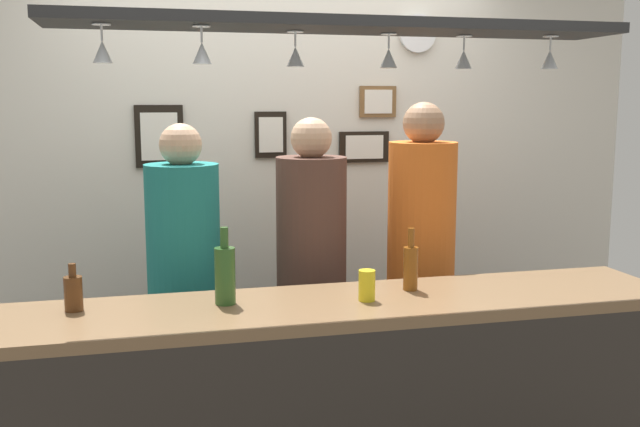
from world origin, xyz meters
The scene contains 21 objects.
back_wall centered at (0.00, 1.10, 1.30)m, with size 4.40×0.06×2.60m, color silver.
bar_counter centered at (0.00, -0.50, 0.67)m, with size 2.70×0.55×0.98m.
overhead_glass_rack centered at (0.00, -0.30, 2.04)m, with size 2.20×0.36×0.04m, color black.
hanging_wineglass_far_left centered at (-0.88, -0.35, 1.93)m, with size 0.07×0.07×0.13m.
hanging_wineglass_left centered at (-0.55, -0.37, 1.93)m, with size 0.07×0.07×0.13m.
hanging_wineglass_center_left centered at (-0.18, -0.25, 1.93)m, with size 0.07×0.07×0.13m.
hanging_wineglass_center centered at (0.19, -0.24, 1.93)m, with size 0.07×0.07×0.13m.
hanging_wineglass_center_right centered at (0.52, -0.23, 1.93)m, with size 0.07×0.07×0.13m.
hanging_wineglass_right centered at (0.86, -0.31, 1.93)m, with size 0.07×0.07×0.13m.
person_left_teal_shirt centered at (-0.59, 0.35, 1.00)m, with size 0.34×0.34×1.66m.
person_middle_brown_shirt centered at (0.02, 0.35, 1.01)m, with size 0.34×0.34×1.68m.
person_right_orange_shirt centered at (0.59, 0.35, 1.06)m, with size 0.34×0.34×1.75m.
bottle_beer_brown_stubby centered at (-1.03, -0.25, 1.05)m, with size 0.07×0.07×0.18m.
bottle_champagne_green centered at (-0.47, -0.29, 1.10)m, with size 0.08×0.08×0.30m.
bottle_beer_amber_tall centered at (0.30, -0.26, 1.08)m, with size 0.06×0.06×0.26m.
drink_can centered at (0.07, -0.38, 1.04)m, with size 0.07×0.07×0.12m, color yellow.
picture_frame_caricature centered at (-0.67, 1.06, 1.56)m, with size 0.26×0.02×0.34m.
picture_frame_crest centered at (-0.05, 1.06, 1.57)m, with size 0.18×0.02×0.26m.
picture_frame_upper_small centered at (0.58, 1.06, 1.75)m, with size 0.22×0.02×0.18m.
picture_frame_lower_pair centered at (0.50, 1.06, 1.49)m, with size 0.30×0.02×0.18m.
wall_clock centered at (0.82, 1.05, 2.14)m, with size 0.22×0.22×0.03m, color white.
Camera 1 is at (-0.77, -3.00, 1.75)m, focal length 40.60 mm.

